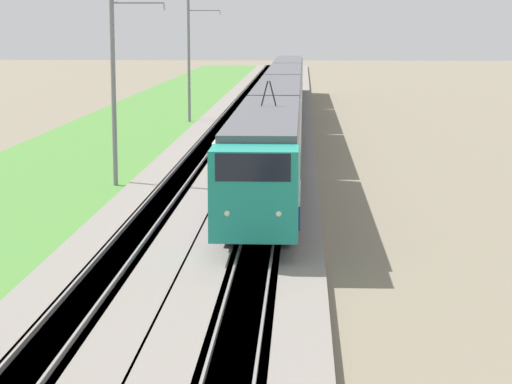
% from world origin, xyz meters
% --- Properties ---
extents(ballast_main, '(240.00, 4.40, 0.30)m').
position_xyz_m(ballast_main, '(50.00, 0.00, 0.15)').
color(ballast_main, gray).
rests_on(ballast_main, ground).
extents(ballast_adjacent, '(240.00, 4.40, 0.30)m').
position_xyz_m(ballast_adjacent, '(50.00, -4.33, 0.15)').
color(ballast_adjacent, gray).
rests_on(ballast_adjacent, ground).
extents(track_main, '(240.00, 1.57, 0.45)m').
position_xyz_m(track_main, '(50.00, 0.00, 0.16)').
color(track_main, '#4C4238').
rests_on(track_main, ground).
extents(track_adjacent, '(240.00, 1.57, 0.45)m').
position_xyz_m(track_adjacent, '(50.00, -4.33, 0.16)').
color(track_adjacent, '#4C4238').
rests_on(track_adjacent, ground).
extents(grass_verge, '(240.00, 12.40, 0.12)m').
position_xyz_m(grass_verge, '(50.00, 5.75, 0.06)').
color(grass_verge, '#4C8438').
rests_on(grass_verge, ground).
extents(passenger_train, '(80.82, 2.85, 5.14)m').
position_xyz_m(passenger_train, '(63.90, -4.33, 2.41)').
color(passenger_train, teal).
rests_on(passenger_train, ground).
extents(catenary_mast_mid, '(0.22, 2.56, 9.39)m').
position_xyz_m(catenary_mast_mid, '(39.43, 2.84, 4.84)').
color(catenary_mast_mid, slate).
rests_on(catenary_mast_mid, ground).
extents(catenary_mast_far, '(0.22, 2.56, 9.42)m').
position_xyz_m(catenary_mast_far, '(69.88, 2.84, 4.86)').
color(catenary_mast_far, slate).
rests_on(catenary_mast_far, ground).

